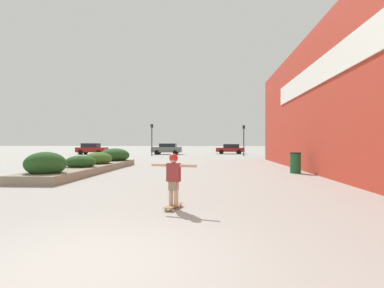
% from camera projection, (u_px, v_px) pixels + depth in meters
% --- Properties ---
extents(ground_plane, '(300.00, 300.00, 0.00)m').
position_uv_depth(ground_plane, '(92.00, 267.00, 3.77)').
color(ground_plane, '#A3A099').
extents(building_wall_right, '(0.67, 31.90, 7.33)m').
position_uv_depth(building_wall_right, '(339.00, 93.00, 12.63)').
color(building_wall_right, '#B23323').
rests_on(building_wall_right, ground_plane).
extents(planter_box, '(2.07, 11.19, 1.21)m').
position_uv_depth(planter_box, '(93.00, 163.00, 16.86)').
color(planter_box, gray).
rests_on(planter_box, ground_plane).
extents(skateboard, '(0.41, 0.76, 0.09)m').
position_uv_depth(skateboard, '(174.00, 206.00, 7.12)').
color(skateboard, olive).
rests_on(skateboard, ground_plane).
extents(skateboarder, '(1.12, 0.39, 1.23)m').
position_uv_depth(skateboarder, '(174.00, 174.00, 7.12)').
color(skateboarder, tan).
rests_on(skateboarder, skateboard).
extents(trash_bin, '(0.57, 0.57, 1.08)m').
position_uv_depth(trash_bin, '(295.00, 163.00, 15.54)').
color(trash_bin, '#1E5B33').
rests_on(trash_bin, ground_plane).
extents(car_leftmost, '(4.51, 1.89, 1.56)m').
position_uv_depth(car_leftmost, '(314.00, 148.00, 41.07)').
color(car_leftmost, navy).
rests_on(car_leftmost, ground_plane).
extents(car_center_left, '(3.99, 2.04, 1.50)m').
position_uv_depth(car_center_left, '(167.00, 149.00, 40.79)').
color(car_center_left, slate).
rests_on(car_center_left, ground_plane).
extents(car_center_right, '(3.99, 1.84, 1.53)m').
position_uv_depth(car_center_right, '(92.00, 149.00, 40.74)').
color(car_center_right, maroon).
rests_on(car_center_right, ground_plane).
extents(car_rightmost, '(4.02, 2.03, 1.41)m').
position_uv_depth(car_rightmost, '(230.00, 149.00, 43.12)').
color(car_rightmost, maroon).
rests_on(car_rightmost, ground_plane).
extents(traffic_light_left, '(0.28, 0.30, 3.83)m').
position_uv_depth(traffic_light_left, '(152.00, 135.00, 35.88)').
color(traffic_light_left, black).
rests_on(traffic_light_left, ground_plane).
extents(traffic_light_right, '(0.28, 0.30, 3.64)m').
position_uv_depth(traffic_light_right, '(244.00, 135.00, 35.13)').
color(traffic_light_right, black).
rests_on(traffic_light_right, ground_plane).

